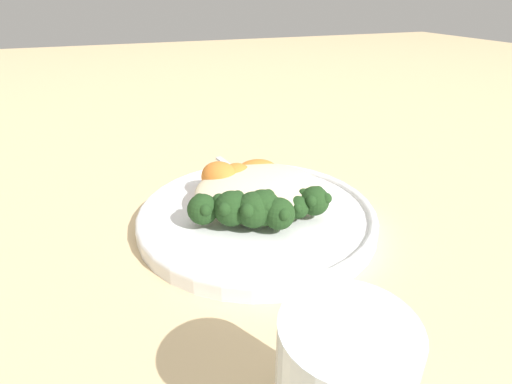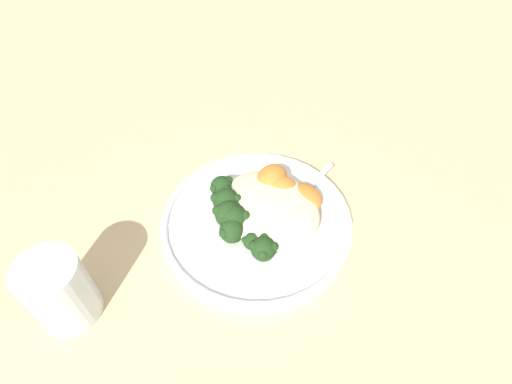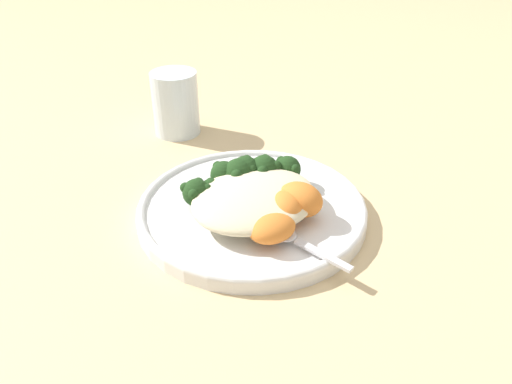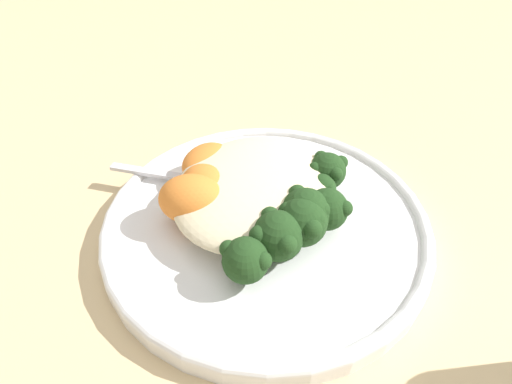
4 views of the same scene
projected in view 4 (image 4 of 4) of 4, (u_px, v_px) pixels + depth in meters
The scene contains 14 objects.
ground_plane at pixel (256, 213), 0.40m from camera, with size 4.00×4.00×0.00m, color #D6B784.
plate at pixel (266, 221), 0.37m from camera, with size 0.30×0.30×0.02m.
quinoa_mound at pixel (257, 189), 0.36m from camera, with size 0.16×0.14×0.03m, color beige.
broccoli_stalk_0 at pixel (249, 241), 0.32m from camera, with size 0.12×0.06×0.04m.
broccoli_stalk_1 at pixel (275, 229), 0.32m from camera, with size 0.09×0.07×0.04m.
broccoli_stalk_2 at pixel (296, 217), 0.33m from camera, with size 0.08×0.11×0.04m.
broccoli_stalk_3 at pixel (299, 209), 0.34m from camera, with size 0.07×0.10×0.04m.
broccoli_stalk_4 at pixel (316, 207), 0.35m from camera, with size 0.04×0.10×0.04m.
broccoli_stalk_5 at pixel (305, 189), 0.37m from camera, with size 0.05×0.10×0.03m.
broccoli_stalk_6 at pixel (311, 175), 0.38m from camera, with size 0.08×0.11×0.04m.
sweet_potato_chunk_0 at pixel (192, 199), 0.35m from camera, with size 0.06×0.05×0.04m, color orange.
sweet_potato_chunk_1 at pixel (205, 187), 0.36m from camera, with size 0.05×0.04×0.04m, color orange.
sweet_potato_chunk_2 at pixel (208, 162), 0.40m from camera, with size 0.06×0.05×0.03m, color orange.
spoon at pixel (188, 177), 0.40m from camera, with size 0.04×0.12×0.01m.
Camera 4 is at (0.26, 0.11, 0.28)m, focal length 28.00 mm.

